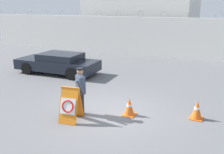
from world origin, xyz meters
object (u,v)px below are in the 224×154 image
parked_car_front_coupe (58,63)px  traffic_cone_near (197,110)px  barricade_sign (70,104)px  security_guard (80,89)px  traffic_cone_mid (129,107)px

parked_car_front_coupe → traffic_cone_near: bearing=157.4°
barricade_sign → parked_car_front_coupe: bearing=121.6°
traffic_cone_near → parked_car_front_coupe: size_ratio=0.14×
barricade_sign → security_guard: 0.70m
traffic_cone_mid → traffic_cone_near: bearing=18.1°
security_guard → parked_car_front_coupe: bearing=170.9°
parked_car_front_coupe → traffic_cone_mid: bearing=145.5°
security_guard → barricade_sign: bearing=-57.8°
traffic_cone_near → parked_car_front_coupe: bearing=160.5°
barricade_sign → traffic_cone_mid: size_ratio=1.84×
security_guard → traffic_cone_mid: 1.84m
barricade_sign → parked_car_front_coupe: size_ratio=0.24×
barricade_sign → traffic_cone_near: 4.33m
traffic_cone_mid → security_guard: bearing=-157.3°
security_guard → parked_car_front_coupe: security_guard is taller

